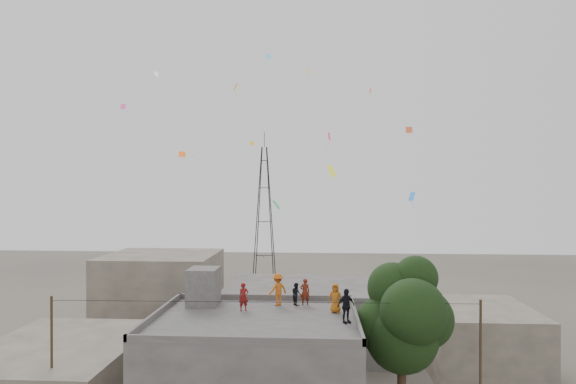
% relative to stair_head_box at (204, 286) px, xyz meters
% --- Properties ---
extents(main_building, '(10.00, 8.00, 6.10)m').
position_rel_stair_head_box_xyz_m(main_building, '(3.20, -2.60, -4.05)').
color(main_building, '#4A4845').
rests_on(main_building, ground).
extents(parapet, '(10.00, 8.00, 0.30)m').
position_rel_stair_head_box_xyz_m(parapet, '(3.20, -2.60, -0.85)').
color(parapet, '#4A4845').
rests_on(parapet, main_building).
extents(stair_head_box, '(1.60, 1.80, 2.00)m').
position_rel_stair_head_box_xyz_m(stair_head_box, '(0.00, 0.00, 0.00)').
color(stair_head_box, '#4A4845').
rests_on(stair_head_box, main_building).
extents(neighbor_west, '(8.00, 10.00, 4.00)m').
position_rel_stair_head_box_xyz_m(neighbor_west, '(-7.80, -0.60, -5.10)').
color(neighbor_west, '#595246').
rests_on(neighbor_west, ground).
extents(neighbor_north, '(12.00, 9.00, 5.00)m').
position_rel_stair_head_box_xyz_m(neighbor_north, '(5.20, 11.40, -4.60)').
color(neighbor_north, '#4A4845').
rests_on(neighbor_north, ground).
extents(neighbor_northwest, '(9.00, 8.00, 7.00)m').
position_rel_stair_head_box_xyz_m(neighbor_northwest, '(-6.80, 13.40, -3.60)').
color(neighbor_northwest, '#595246').
rests_on(neighbor_northwest, ground).
extents(neighbor_east, '(7.00, 8.00, 4.40)m').
position_rel_stair_head_box_xyz_m(neighbor_east, '(17.20, 7.40, -4.90)').
color(neighbor_east, '#595246').
rests_on(neighbor_east, ground).
extents(tree, '(4.90, 4.60, 9.10)m').
position_rel_stair_head_box_xyz_m(tree, '(10.57, -2.00, -1.00)').
color(tree, black).
rests_on(tree, ground).
extents(utility_line, '(20.12, 0.62, 7.40)m').
position_rel_stair_head_box_xyz_m(utility_line, '(3.70, -3.85, -3.27)').
color(utility_line, black).
rests_on(utility_line, ground).
extents(transmission_tower, '(2.97, 2.97, 20.01)m').
position_rel_stair_head_box_xyz_m(transmission_tower, '(-0.80, 37.40, 1.97)').
color(transmission_tower, black).
rests_on(transmission_tower, ground).
extents(person_red_adult, '(0.57, 0.41, 1.46)m').
position_rel_stair_head_box_xyz_m(person_red_adult, '(5.56, 0.20, -0.27)').
color(person_red_adult, maroon).
rests_on(person_red_adult, main_building).
extents(person_orange_child, '(0.82, 0.64, 1.49)m').
position_rel_stair_head_box_xyz_m(person_orange_child, '(7.17, -1.27, -0.25)').
color(person_orange_child, '#AD5913').
rests_on(person_orange_child, main_building).
extents(person_dark_child, '(0.69, 0.74, 1.22)m').
position_rel_stair_head_box_xyz_m(person_dark_child, '(5.09, 0.23, -0.39)').
color(person_dark_child, black).
rests_on(person_dark_child, main_building).
extents(person_dark_adult, '(1.02, 0.83, 1.63)m').
position_rel_stair_head_box_xyz_m(person_dark_adult, '(7.60, -3.16, -0.19)').
color(person_dark_adult, black).
rests_on(person_dark_adult, main_building).
extents(person_orange_adult, '(1.29, 1.21, 1.75)m').
position_rel_stair_head_box_xyz_m(person_orange_adult, '(4.09, 0.07, -0.13)').
color(person_orange_adult, '#C65D16').
rests_on(person_orange_adult, main_building).
extents(person_red_child, '(0.62, 0.54, 1.44)m').
position_rel_stair_head_box_xyz_m(person_red_child, '(2.40, -1.16, -0.28)').
color(person_red_child, maroon).
rests_on(person_red_child, main_building).
extents(kites, '(19.01, 18.12, 11.59)m').
position_rel_stair_head_box_xyz_m(kites, '(4.41, 4.31, 8.83)').
color(kites, orange).
rests_on(kites, ground).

